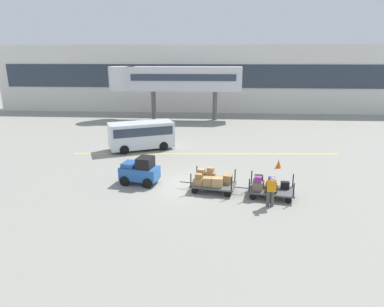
# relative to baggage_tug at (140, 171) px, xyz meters

# --- Properties ---
(ground_plane) EXTENTS (120.00, 120.00, 0.00)m
(ground_plane) POSITION_rel_baggage_tug_xyz_m (2.59, -0.07, -0.75)
(ground_plane) COLOR gray
(apron_lead_line) EXTENTS (19.37, 1.49, 0.01)m
(apron_lead_line) POSITION_rel_baggage_tug_xyz_m (3.56, 6.23, -0.75)
(apron_lead_line) COLOR yellow
(apron_lead_line) RESTS_ON ground_plane
(terminal_building) EXTENTS (52.94, 2.51, 8.28)m
(terminal_building) POSITION_rel_baggage_tug_xyz_m (2.59, 25.91, 3.39)
(terminal_building) COLOR silver
(terminal_building) RESTS_ON ground_plane
(jet_bridge) EXTENTS (14.65, 3.00, 5.82)m
(jet_bridge) POSITION_rel_baggage_tug_xyz_m (-1.04, 19.92, 3.72)
(jet_bridge) COLOR silver
(jet_bridge) RESTS_ON ground_plane
(baggage_tug) EXTENTS (2.27, 1.57, 1.58)m
(baggage_tug) POSITION_rel_baggage_tug_xyz_m (0.00, 0.00, 0.00)
(baggage_tug) COLOR #2659A5
(baggage_tug) RESTS_ON ground_plane
(baggage_cart_lead) EXTENTS (3.08, 1.81, 1.18)m
(baggage_cart_lead) POSITION_rel_baggage_tug_xyz_m (4.01, -0.74, -0.19)
(baggage_cart_lead) COLOR #4C4C4F
(baggage_cart_lead) RESTS_ON ground_plane
(baggage_cart_middle) EXTENTS (3.08, 1.81, 1.14)m
(baggage_cart_middle) POSITION_rel_baggage_tug_xyz_m (6.89, -1.31, -0.24)
(baggage_cart_middle) COLOR #4C4C4F
(baggage_cart_middle) RESTS_ON ground_plane
(baggage_handler) EXTENTS (0.40, 0.44, 1.56)m
(baggage_handler) POSITION_rel_baggage_tug_xyz_m (6.82, -2.55, 0.11)
(baggage_handler) COLOR #4C4C4C
(baggage_handler) RESTS_ON ground_plane
(shuttle_van) EXTENTS (5.16, 3.72, 2.10)m
(shuttle_van) POSITION_rel_baggage_tug_xyz_m (-1.48, 7.14, 0.48)
(shuttle_van) COLOR silver
(shuttle_van) RESTS_ON ground_plane
(safety_cone_near) EXTENTS (0.36, 0.36, 0.55)m
(safety_cone_near) POSITION_rel_baggage_tug_xyz_m (8.25, 3.36, -0.48)
(safety_cone_near) COLOR #EA590F
(safety_cone_near) RESTS_ON ground_plane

